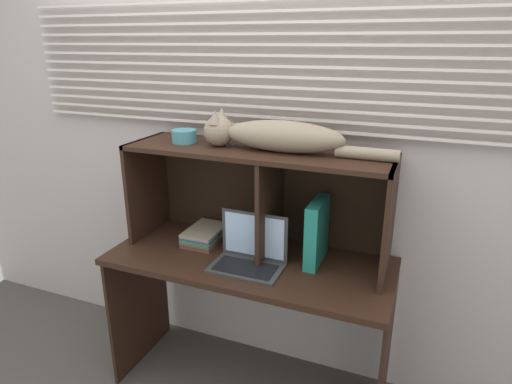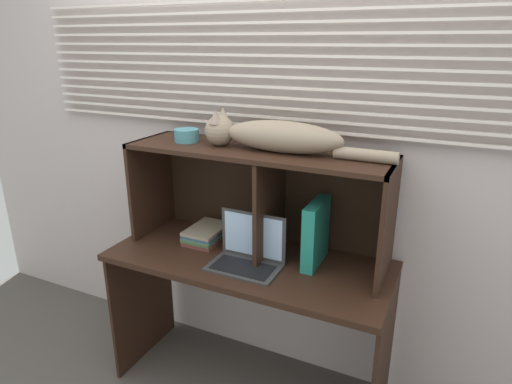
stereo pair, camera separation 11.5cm
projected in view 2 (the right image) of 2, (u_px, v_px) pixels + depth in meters
back_panel_with_blinds at (275, 144)px, 2.22m from camera, size 4.40×0.08×2.50m
desk at (248, 287)px, 2.16m from camera, size 1.36×0.57×0.77m
hutch_shelf_unit at (261, 181)px, 2.10m from camera, size 1.26×0.36×0.52m
cat at (272, 136)px, 1.96m from camera, size 0.89×0.15×0.17m
laptop at (248, 254)px, 2.03m from camera, size 0.33×0.21×0.24m
binder_upright at (316, 233)px, 2.01m from camera, size 0.06×0.24×0.30m
book_stack at (207, 234)px, 2.29m from camera, size 0.17×0.25×0.07m
small_basket at (187, 135)px, 2.16m from camera, size 0.12×0.12×0.06m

